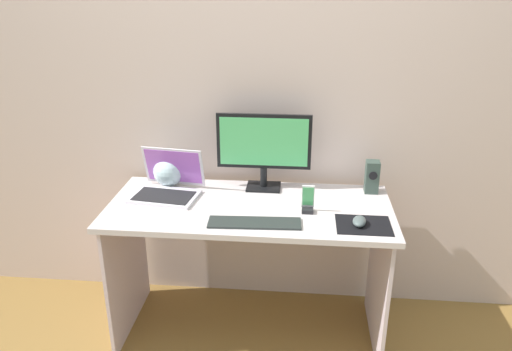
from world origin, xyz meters
name	(u,v)px	position (x,y,z in m)	size (l,w,h in m)	color
ground_plane	(250,329)	(0.00, 0.00, 0.00)	(8.00, 8.00, 0.00)	brown
wall_back	(257,90)	(0.00, 0.39, 1.25)	(6.00, 0.04, 2.50)	#C2ABA1
desk	(250,234)	(0.00, 0.00, 0.60)	(1.41, 0.63, 0.76)	beige
monitor	(264,147)	(0.05, 0.23, 0.99)	(0.49, 0.14, 0.41)	black
speaker_right	(372,177)	(0.62, 0.22, 0.84)	(0.07, 0.07, 0.17)	#31423A
laptop	(168,186)	(-0.44, 0.09, 0.80)	(0.36, 0.32, 0.23)	silver
fishbowl	(169,171)	(-0.46, 0.22, 0.83)	(0.17, 0.17, 0.17)	silver
keyboard_external	(255,223)	(0.04, -0.19, 0.76)	(0.43, 0.12, 0.01)	#252B2A
mousepad	(363,225)	(0.54, -0.16, 0.76)	(0.25, 0.20, 0.00)	black
mouse	(359,221)	(0.52, -0.16, 0.78)	(0.06, 0.10, 0.04)	#4B5858
phone_in_dock	(308,203)	(0.29, -0.04, 0.80)	(0.06, 0.05, 0.14)	black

